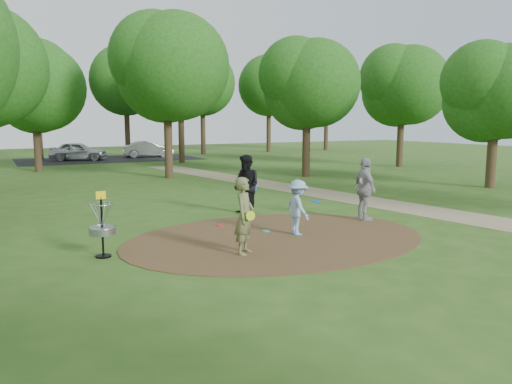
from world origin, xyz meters
name	(u,v)px	position (x,y,z in m)	size (l,w,h in m)	color
ground	(277,238)	(0.00, 0.00, 0.00)	(100.00, 100.00, 0.00)	#2D5119
dirt_clearing	(277,238)	(0.00, 0.00, 0.01)	(8.40, 8.40, 0.02)	#47301C
footpath	(402,207)	(6.50, 2.00, 0.01)	(2.00, 40.00, 0.01)	#8C7A5B
parking_lot	(110,159)	(2.00, 30.00, 0.00)	(14.00, 8.00, 0.01)	black
player_observer_with_disc	(245,216)	(-1.50, -1.02, 0.92)	(0.78, 0.78, 1.83)	#61673B
player_throwing_with_disc	(298,207)	(0.70, 0.07, 0.77)	(1.05, 1.03, 1.53)	#85A4C7
player_walking_with_disc	(247,185)	(0.79, 3.33, 1.01)	(0.96, 1.12, 2.01)	black
player_waiting_with_disc	(365,189)	(3.63, 0.74, 1.00)	(0.70, 1.24, 1.99)	#9B9B9E
disc_ground_cyan	(266,231)	(0.10, 0.78, 0.03)	(0.22, 0.22, 0.02)	#16B49C
disc_ground_blue	(298,234)	(0.66, -0.01, 0.03)	(0.22, 0.22, 0.02)	#0D7BE7
disc_ground_red	(220,225)	(-0.73, 2.13, 0.03)	(0.22, 0.22, 0.02)	red
car_left	(78,151)	(-0.44, 29.77, 0.73)	(1.72, 4.27, 1.46)	#AEAFB6
car_right	(148,149)	(5.36, 30.59, 0.69)	(1.46, 4.17, 1.37)	#AFAFB7
disc_golf_basket	(102,220)	(-4.50, 0.30, 0.87)	(0.63, 0.63, 1.54)	black
tree_ring	(189,73)	(1.16, 9.46, 5.13)	(36.87, 45.06, 8.72)	#332316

